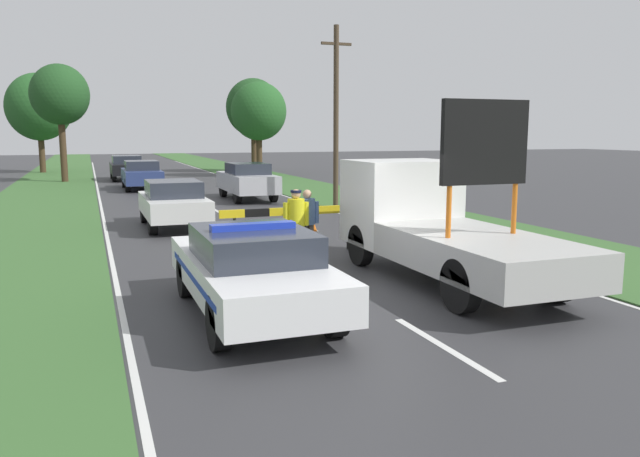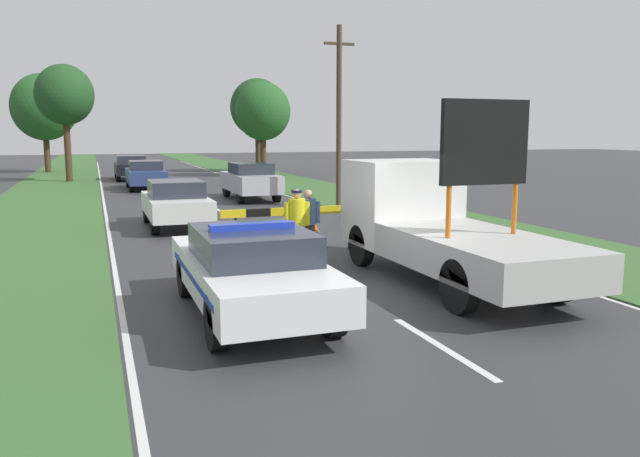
{
  "view_description": "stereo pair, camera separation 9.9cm",
  "coord_description": "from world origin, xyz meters",
  "px_view_note": "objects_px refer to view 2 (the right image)",
  "views": [
    {
      "loc": [
        -4.38,
        -10.03,
        2.86
      ],
      "look_at": [
        -0.4,
        0.71,
        1.1
      ],
      "focal_mm": 35.0,
      "sensor_mm": 36.0,
      "label": 1
    },
    {
      "loc": [
        -4.28,
        -10.06,
        2.86
      ],
      "look_at": [
        -0.4,
        0.71,
        1.1
      ],
      "focal_mm": 35.0,
      "sensor_mm": 36.0,
      "label": 2
    }
  ],
  "objects_px": {
    "roadside_tree_mid_right": "(263,112)",
    "utility_pole": "(339,115)",
    "queued_car_hatch_blue": "(145,174)",
    "queued_car_sedan_black": "(131,167)",
    "roadside_tree_mid_left": "(44,107)",
    "queued_car_van_white": "(176,202)",
    "roadside_tree_near_right": "(64,95)",
    "roadside_tree_near_left": "(258,108)",
    "traffic_cone_centre_front": "(502,259)",
    "police_car": "(251,268)",
    "pedestrian_civilian": "(308,218)",
    "traffic_cone_near_police": "(315,235)",
    "queued_car_sedan_silver": "(250,180)",
    "work_truck": "(434,222)",
    "police_officer": "(297,219)",
    "road_barrier": "(294,215)"
  },
  "relations": [
    {
      "from": "roadside_tree_mid_right",
      "to": "utility_pole",
      "type": "xyz_separation_m",
      "value": [
        -1.72,
        -17.95,
        -0.71
      ]
    },
    {
      "from": "queued_car_hatch_blue",
      "to": "queued_car_sedan_black",
      "type": "relative_size",
      "value": 0.97
    },
    {
      "from": "roadside_tree_mid_left",
      "to": "roadside_tree_mid_right",
      "type": "distance_m",
      "value": 16.48
    },
    {
      "from": "queued_car_van_white",
      "to": "roadside_tree_near_right",
      "type": "bearing_deg",
      "value": -79.65
    },
    {
      "from": "roadside_tree_near_left",
      "to": "traffic_cone_centre_front",
      "type": "bearing_deg",
      "value": -96.15
    },
    {
      "from": "roadside_tree_near_right",
      "to": "police_car",
      "type": "bearing_deg",
      "value": -83.1
    },
    {
      "from": "queued_car_hatch_blue",
      "to": "utility_pole",
      "type": "bearing_deg",
      "value": 121.13
    },
    {
      "from": "roadside_tree_near_right",
      "to": "pedestrian_civilian",
      "type": "bearing_deg",
      "value": -77.2
    },
    {
      "from": "police_car",
      "to": "queued_car_van_white",
      "type": "xyz_separation_m",
      "value": [
        0.05,
        9.91,
        0.01
      ]
    },
    {
      "from": "traffic_cone_near_police",
      "to": "roadside_tree_mid_left",
      "type": "height_order",
      "value": "roadside_tree_mid_left"
    },
    {
      "from": "queued_car_sedan_silver",
      "to": "work_truck",
      "type": "bearing_deg",
      "value": 90.02
    },
    {
      "from": "queued_car_hatch_blue",
      "to": "traffic_cone_centre_front",
      "type": "bearing_deg",
      "value": 103.04
    },
    {
      "from": "traffic_cone_near_police",
      "to": "queued_car_hatch_blue",
      "type": "xyz_separation_m",
      "value": [
        -2.71,
        18.48,
        0.44
      ]
    },
    {
      "from": "police_officer",
      "to": "queued_car_van_white",
      "type": "relative_size",
      "value": 0.39
    },
    {
      "from": "police_car",
      "to": "roadside_tree_mid_right",
      "type": "distance_m",
      "value": 32.27
    },
    {
      "from": "queued_car_sedan_silver",
      "to": "queued_car_sedan_black",
      "type": "bearing_deg",
      "value": -72.89
    },
    {
      "from": "roadside_tree_near_right",
      "to": "queued_car_sedan_silver",
      "type": "bearing_deg",
      "value": -59.66
    },
    {
      "from": "roadside_tree_mid_right",
      "to": "roadside_tree_near_right",
      "type": "bearing_deg",
      "value": -176.47
    },
    {
      "from": "roadside_tree_near_right",
      "to": "roadside_tree_mid_right",
      "type": "bearing_deg",
      "value": 3.53
    },
    {
      "from": "road_barrier",
      "to": "queued_car_hatch_blue",
      "type": "height_order",
      "value": "queued_car_hatch_blue"
    },
    {
      "from": "traffic_cone_centre_front",
      "to": "queued_car_sedan_black",
      "type": "xyz_separation_m",
      "value": [
        -5.58,
        29.7,
        0.46
      ]
    },
    {
      "from": "road_barrier",
      "to": "roadside_tree_mid_right",
      "type": "bearing_deg",
      "value": 72.7
    },
    {
      "from": "police_officer",
      "to": "utility_pole",
      "type": "relative_size",
      "value": 0.24
    },
    {
      "from": "queued_car_van_white",
      "to": "work_truck",
      "type": "bearing_deg",
      "value": 115.46
    },
    {
      "from": "roadside_tree_near_left",
      "to": "utility_pole",
      "type": "relative_size",
      "value": 0.99
    },
    {
      "from": "work_truck",
      "to": "roadside_tree_near_left",
      "type": "height_order",
      "value": "roadside_tree_near_left"
    },
    {
      "from": "road_barrier",
      "to": "work_truck",
      "type": "bearing_deg",
      "value": -63.7
    },
    {
      "from": "roadside_tree_near_left",
      "to": "roadside_tree_mid_right",
      "type": "distance_m",
      "value": 4.8
    },
    {
      "from": "police_car",
      "to": "queued_car_van_white",
      "type": "relative_size",
      "value": 1.15
    },
    {
      "from": "roadside_tree_mid_left",
      "to": "queued_car_hatch_blue",
      "type": "bearing_deg",
      "value": -71.04
    },
    {
      "from": "traffic_cone_centre_front",
      "to": "queued_car_van_white",
      "type": "distance_m",
      "value": 10.44
    },
    {
      "from": "police_officer",
      "to": "queued_car_hatch_blue",
      "type": "relative_size",
      "value": 0.36
    },
    {
      "from": "police_car",
      "to": "queued_car_van_white",
      "type": "distance_m",
      "value": 9.91
    },
    {
      "from": "work_truck",
      "to": "roadside_tree_mid_left",
      "type": "relative_size",
      "value": 0.86
    },
    {
      "from": "pedestrian_civilian",
      "to": "utility_pole",
      "type": "xyz_separation_m",
      "value": [
        4.32,
        9.05,
        2.61
      ]
    },
    {
      "from": "police_officer",
      "to": "pedestrian_civilian",
      "type": "height_order",
      "value": "police_officer"
    },
    {
      "from": "police_officer",
      "to": "work_truck",
      "type": "bearing_deg",
      "value": 123.22
    },
    {
      "from": "queued_car_hatch_blue",
      "to": "roadside_tree_near_left",
      "type": "xyz_separation_m",
      "value": [
        8.99,
        12.02,
        3.92
      ]
    },
    {
      "from": "queued_car_hatch_blue",
      "to": "roadside_tree_mid_left",
      "type": "xyz_separation_m",
      "value": [
        -5.62,
        16.35,
        3.91
      ]
    },
    {
      "from": "police_car",
      "to": "work_truck",
      "type": "height_order",
      "value": "work_truck"
    },
    {
      "from": "pedestrian_civilian",
      "to": "utility_pole",
      "type": "relative_size",
      "value": 0.23
    },
    {
      "from": "roadside_tree_mid_left",
      "to": "utility_pole",
      "type": "distance_m",
      "value": 29.59
    },
    {
      "from": "queued_car_sedan_silver",
      "to": "roadside_tree_mid_left",
      "type": "distance_m",
      "value": 25.21
    },
    {
      "from": "road_barrier",
      "to": "queued_car_hatch_blue",
      "type": "xyz_separation_m",
      "value": [
        -1.99,
        19.02,
        -0.17
      ]
    },
    {
      "from": "roadside_tree_mid_left",
      "to": "queued_car_sedan_silver",
      "type": "bearing_deg",
      "value": -67.56
    },
    {
      "from": "police_car",
      "to": "queued_car_sedan_silver",
      "type": "relative_size",
      "value": 1.04
    },
    {
      "from": "road_barrier",
      "to": "queued_car_sedan_black",
      "type": "distance_m",
      "value": 26.14
    },
    {
      "from": "queued_car_sedan_black",
      "to": "work_truck",
      "type": "bearing_deg",
      "value": 98.2
    },
    {
      "from": "road_barrier",
      "to": "queued_car_hatch_blue",
      "type": "bearing_deg",
      "value": 91.84
    },
    {
      "from": "traffic_cone_centre_front",
      "to": "roadside_tree_mid_left",
      "type": "height_order",
      "value": "roadside_tree_mid_left"
    }
  ]
}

